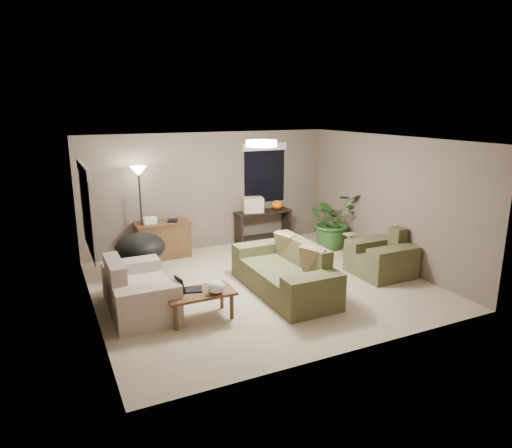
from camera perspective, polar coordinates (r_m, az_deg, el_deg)
name	(u,v)px	position (r m, az deg, el deg)	size (l,w,h in m)	color
room_shell	(261,215)	(7.65, 0.64, 1.11)	(5.50, 5.50, 5.50)	tan
main_sofa	(286,275)	(7.68, 3.71, -6.34)	(0.95, 2.20, 0.85)	#48482B
throw_pillows	(299,252)	(7.68, 5.42, -3.56)	(0.38, 1.40, 0.47)	#8C7251
loveseat	(137,292)	(7.20, -14.61, -8.22)	(0.90, 1.60, 0.85)	beige
armchair	(382,259)	(8.73, 15.42, -4.23)	(0.95, 1.00, 0.85)	brown
coffee_table	(200,296)	(6.75, -7.06, -8.88)	(1.00, 0.55, 0.42)	brown
laptop	(186,287)	(6.74, -8.73, -7.84)	(0.40, 0.31, 0.24)	black
plastic_bag	(216,287)	(6.62, -5.03, -7.88)	(0.26, 0.23, 0.18)	white
desk	(163,240)	(9.51, -11.50, -1.93)	(1.10, 0.50, 0.75)	brown
desk_papers	(155,221)	(9.36, -12.54, 0.43)	(0.71, 0.29, 0.12)	silver
console_table	(263,224)	(10.30, 0.89, -0.04)	(1.30, 0.40, 0.75)	black
pumpkin	(277,205)	(10.36, 2.63, 2.41)	(0.26, 0.26, 0.21)	orange
cardboard_box	(253,205)	(10.08, -0.38, 2.43)	(0.44, 0.33, 0.33)	beige
papasan_chair	(140,252)	(8.55, -14.24, -3.36)	(0.97, 0.97, 0.80)	black
floor_lamp	(139,183)	(9.11, -14.39, 5.05)	(0.32, 0.32, 1.91)	black
ceiling_fixture	(261,144)	(7.47, 0.67, 10.03)	(0.50, 0.50, 0.10)	white
houseplant	(332,226)	(10.10, 9.53, -0.27)	(1.11, 1.24, 0.96)	#2D5923
cat_scratching_post	(350,247)	(9.59, 11.64, -2.84)	(0.32, 0.32, 0.50)	tan
window_left	(84,194)	(7.12, -20.65, 3.54)	(0.05, 1.56, 1.33)	black
window_back	(265,163)	(10.32, 1.10, 7.62)	(1.06, 0.05, 1.33)	black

